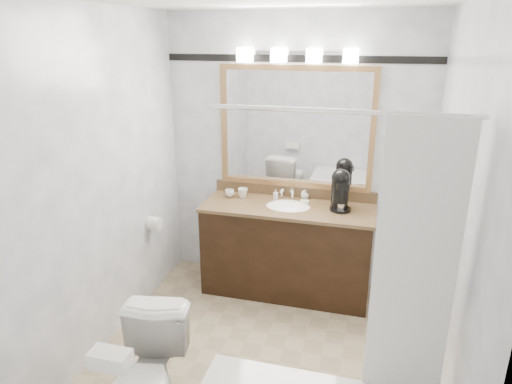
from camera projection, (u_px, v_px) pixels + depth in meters
room at (259, 202)px, 3.00m from camera, size 2.42×2.62×2.52m
vanity at (287, 247)px, 4.19m from camera, size 1.53×0.58×0.97m
mirror at (296, 128)px, 4.09m from camera, size 1.40×0.04×1.10m
vanity_light_bar at (297, 55)px, 3.83m from camera, size 1.02×0.14×0.12m
accent_stripe at (298, 59)px, 3.90m from camera, size 2.40×0.01×0.06m
tp_roll at (155, 223)px, 4.07m from camera, size 0.11×0.12×0.12m
tissue_box at (110, 359)px, 2.24m from camera, size 0.20×0.11×0.08m
coffee_maker at (340, 188)px, 3.95m from camera, size 0.19×0.23×0.36m
cup_left at (230, 193)px, 4.28m from camera, size 0.10×0.10×0.07m
cup_right at (243, 193)px, 4.27m from camera, size 0.11×0.11×0.09m
soap_bottle_a at (276, 194)px, 4.21m from camera, size 0.05×0.05×0.09m
soap_bottle_b at (305, 195)px, 4.21m from camera, size 0.08×0.08×0.09m
soap_bar at (304, 202)px, 4.13m from camera, size 0.08×0.06×0.02m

